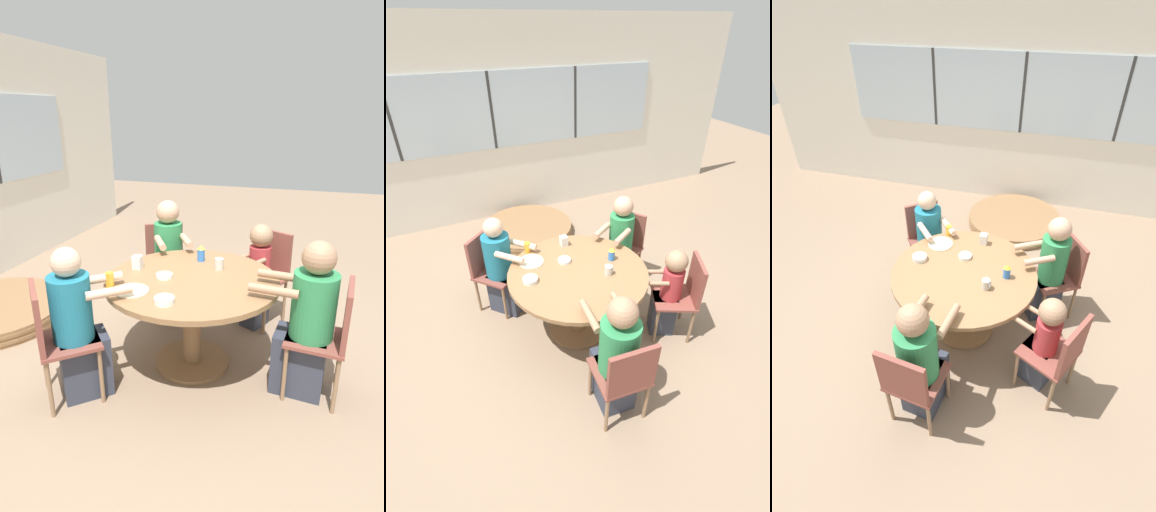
% 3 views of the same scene
% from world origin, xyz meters
% --- Properties ---
extents(ground_plane, '(16.00, 16.00, 0.00)m').
position_xyz_m(ground_plane, '(0.00, 0.00, 0.00)').
color(ground_plane, '#8C725B').
extents(wall_back_with_windows, '(8.40, 0.08, 2.80)m').
position_xyz_m(wall_back_with_windows, '(0.00, 2.89, 1.42)').
color(wall_back_with_windows, white).
rests_on(wall_back_with_windows, ground_plane).
extents(dining_table, '(1.32, 1.32, 0.75)m').
position_xyz_m(dining_table, '(0.00, 0.00, 0.59)').
color(dining_table, olive).
rests_on(dining_table, ground_plane).
extents(chair_for_woman_green_shirt, '(0.55, 0.55, 0.88)m').
position_xyz_m(chair_for_woman_green_shirt, '(0.88, 0.54, 0.53)').
color(chair_for_woman_green_shirt, brown).
rests_on(chair_for_woman_green_shirt, ground_plane).
extents(chair_for_man_blue_shirt, '(0.44, 0.44, 0.88)m').
position_xyz_m(chair_for_man_blue_shirt, '(-0.10, -1.03, 0.53)').
color(chair_for_man_blue_shirt, brown).
rests_on(chair_for_man_blue_shirt, ground_plane).
extents(chair_for_man_teal_shirt, '(0.56, 0.56, 0.88)m').
position_xyz_m(chair_for_man_teal_shirt, '(-0.69, 0.77, 0.53)').
color(chair_for_man_teal_shirt, brown).
rests_on(chair_for_man_teal_shirt, ground_plane).
extents(chair_for_toddler, '(0.54, 0.54, 0.88)m').
position_xyz_m(chair_for_toddler, '(0.92, -0.46, 0.53)').
color(chair_for_toddler, brown).
rests_on(chair_for_toddler, ground_plane).
extents(person_woman_green_shirt, '(0.56, 0.49, 1.16)m').
position_xyz_m(person_woman_green_shirt, '(0.74, 0.46, 0.55)').
color(person_woman_green_shirt, '#333847').
rests_on(person_woman_green_shirt, ground_plane).
extents(person_man_blue_shirt, '(0.36, 0.59, 1.16)m').
position_xyz_m(person_man_blue_shirt, '(-0.08, -0.86, 0.53)').
color(person_man_blue_shirt, '#333847').
rests_on(person_man_blue_shirt, ground_plane).
extents(person_man_teal_shirt, '(0.55, 0.56, 1.12)m').
position_xyz_m(person_man_teal_shirt, '(-0.58, 0.65, 0.52)').
color(person_man_teal_shirt, '#333847').
rests_on(person_man_teal_shirt, ground_plane).
extents(person_toddler, '(0.41, 0.34, 0.99)m').
position_xyz_m(person_toddler, '(0.79, -0.39, 0.50)').
color(person_toddler, '#333847').
rests_on(person_toddler, ground_plane).
extents(coffee_mug, '(0.08, 0.07, 0.09)m').
position_xyz_m(coffee_mug, '(0.24, -0.15, 0.80)').
color(coffee_mug, beige).
rests_on(coffee_mug, dining_table).
extents(sippy_cup, '(0.07, 0.07, 0.14)m').
position_xyz_m(sippy_cup, '(0.38, 0.04, 0.82)').
color(sippy_cup, blue).
rests_on(sippy_cup, dining_table).
extents(juice_glass, '(0.06, 0.06, 0.11)m').
position_xyz_m(juice_glass, '(-0.32, 0.52, 0.80)').
color(juice_glass, gold).
rests_on(juice_glass, dining_table).
extents(milk_carton_small, '(0.07, 0.07, 0.11)m').
position_xyz_m(milk_carton_small, '(0.06, 0.48, 0.80)').
color(milk_carton_small, silver).
rests_on(milk_carton_small, dining_table).
extents(bowl_white_shallow, '(0.13, 0.13, 0.03)m').
position_xyz_m(bowl_white_shallow, '(-0.05, 0.20, 0.77)').
color(bowl_white_shallow, white).
rests_on(bowl_white_shallow, dining_table).
extents(bowl_cereal, '(0.14, 0.14, 0.04)m').
position_xyz_m(bowl_cereal, '(-0.45, 0.05, 0.77)').
color(bowl_cereal, white).
rests_on(bowl_cereal, dining_table).
extents(plate_tortillas, '(0.25, 0.25, 0.01)m').
position_xyz_m(plate_tortillas, '(-0.35, 0.34, 0.75)').
color(plate_tortillas, beige).
rests_on(plate_tortillas, dining_table).
extents(folded_table_stack, '(1.34, 1.34, 0.15)m').
position_xyz_m(folded_table_stack, '(0.15, 2.09, 0.07)').
color(folded_table_stack, olive).
rests_on(folded_table_stack, ground_plane).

